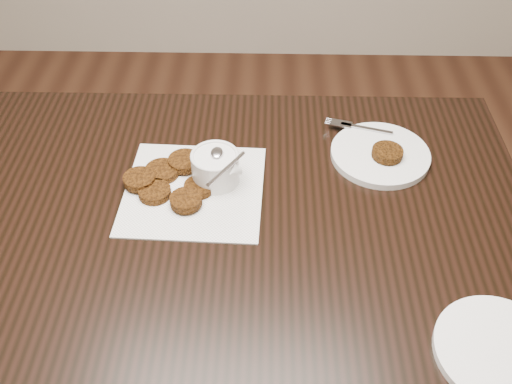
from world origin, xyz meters
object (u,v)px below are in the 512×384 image
napkin (194,190)px  sauce_ramekin (214,155)px  plate_empty (500,352)px  plate_with_patty (381,152)px  table (205,331)px

napkin → sauce_ramekin: bearing=35.1°
plate_empty → plate_with_patty: bearing=104.5°
napkin → plate_with_patty: size_ratio=1.31×
sauce_ramekin → plate_with_patty: (0.34, 0.08, -0.05)m
sauce_ramekin → plate_with_patty: bearing=13.6°
table → plate_empty: (0.50, -0.27, 0.38)m
plate_empty → table: bearing=151.5°
table → sauce_ramekin: size_ratio=9.98×
sauce_ramekin → plate_with_patty: sauce_ramekin is taller
napkin → plate_with_patty: (0.38, 0.11, 0.01)m
sauce_ramekin → plate_with_patty: 0.36m
table → plate_with_patty: (0.38, 0.20, 0.39)m
plate_with_patty → plate_empty: size_ratio=1.04×
table → napkin: size_ratio=4.82×
sauce_ramekin → napkin: bearing=-144.9°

